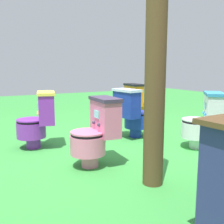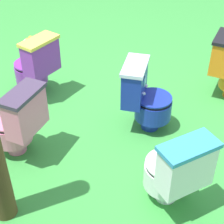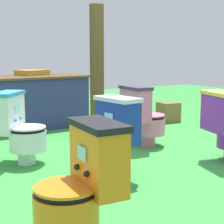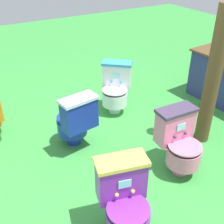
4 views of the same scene
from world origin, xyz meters
The scene contains 6 objects.
ground centered at (0.00, 0.00, 0.00)m, with size 14.00×14.00×0.00m, color green.
toilet_pink centered at (0.43, 0.67, 0.37)m, with size 0.52×0.45×0.73m.
toilet_purple centered at (0.80, -0.28, 0.37)m, with size 0.58×0.51×0.73m.
toilet_white centered at (-1.04, 0.76, 0.37)m, with size 0.64×0.63×0.73m.
toilet_blue centered at (-0.53, -0.12, 0.37)m, with size 0.54×0.46×0.73m.
wooden_post centered at (0.18, 1.33, 0.85)m, with size 0.18×0.18×1.70m, color brown.
Camera 4 is at (2.15, -1.21, 2.24)m, focal length 45.49 mm.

